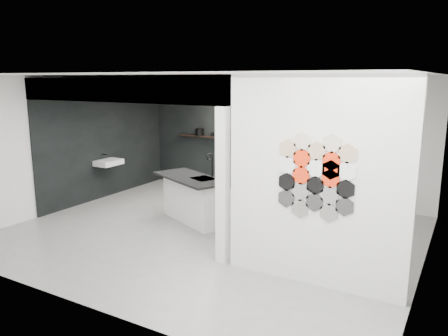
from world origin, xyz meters
TOP-DOWN VIEW (x-y plane):
  - floor at (0.00, 0.00)m, footprint 7.00×6.00m
  - partition_panel at (2.23, -1.00)m, footprint 2.45×0.15m
  - bay_clad_back at (-1.30, 2.97)m, footprint 4.40×0.04m
  - bay_clad_left at (-3.47, 1.00)m, footprint 0.04×4.00m
  - bulkhead at (-1.30, 1.00)m, footprint 4.40×4.00m
  - corner_column at (0.82, -1.00)m, footprint 0.16×0.16m
  - fascia_beam at (-1.30, -0.92)m, footprint 4.40×0.16m
  - wall_basin at (-3.24, 0.80)m, footprint 0.40×0.60m
  - display_shelf at (-1.20, 2.87)m, footprint 3.00×0.15m
  - kitchen_island at (-0.62, 0.40)m, footprint 1.85×1.37m
  - stockpot at (-2.08, 2.87)m, footprint 0.23×0.23m
  - kettle at (-0.00, 2.87)m, footprint 0.24×0.24m
  - glass_bowl at (0.15, 2.87)m, footprint 0.18×0.18m
  - glass_vase at (0.15, 2.87)m, footprint 0.12×0.12m
  - bottle_dark at (-1.26, 2.87)m, footprint 0.09×0.09m
  - utensil_cup at (-1.70, 2.87)m, footprint 0.10×0.10m
  - hex_tile_cluster at (2.26, -1.09)m, footprint 1.04×0.02m

SIDE VIEW (x-z plane):
  - floor at x=0.00m, z-range -0.01..0.00m
  - kitchen_island at x=-0.62m, z-range -0.22..1.14m
  - wall_basin at x=-3.24m, z-range 0.79..0.91m
  - bay_clad_back at x=-1.30m, z-range 0.00..2.35m
  - bay_clad_left at x=-3.47m, z-range 0.00..2.35m
  - corner_column at x=0.82m, z-range 0.00..2.35m
  - display_shelf at x=-1.20m, z-range 1.28..1.32m
  - utensil_cup at x=-1.70m, z-range 1.32..1.42m
  - glass_bowl at x=0.15m, z-range 1.32..1.42m
  - glass_vase at x=0.15m, z-range 1.32..1.46m
  - partition_panel at x=2.23m, z-range 0.00..2.80m
  - kettle at x=0.00m, z-range 1.32..1.48m
  - bottle_dark at x=-1.26m, z-range 1.32..1.50m
  - stockpot at x=-2.08m, z-range 1.32..1.50m
  - hex_tile_cluster at x=2.26m, z-range 0.92..2.09m
  - bulkhead at x=-1.30m, z-range 2.35..2.75m
  - fascia_beam at x=-1.30m, z-range 2.35..2.75m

